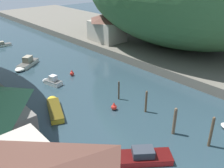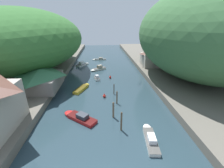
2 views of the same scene
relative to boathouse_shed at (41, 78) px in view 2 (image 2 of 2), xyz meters
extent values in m
plane|color=#283D47|center=(13.78, 7.72, -3.58)|extent=(130.00, 130.00, 0.00)
cube|color=#666056|center=(-8.40, 7.72, -2.92)|extent=(22.00, 120.00, 1.32)
cube|color=#666056|center=(35.95, 7.72, -2.92)|extent=(22.00, 120.00, 1.32)
ellipsoid|color=#387033|center=(-9.50, 15.91, 6.34)|extent=(33.11, 46.35, 17.20)
ellipsoid|color=#3D6B3D|center=(37.05, 4.87, 8.36)|extent=(28.94, 40.52, 21.23)
cube|color=slate|center=(0.00, 0.00, -0.83)|extent=(7.41, 8.92, 2.85)
pyramid|color=#38704C|center=(0.00, 0.00, 1.35)|extent=(8.00, 9.64, 1.51)
cube|color=#B2A899|center=(28.65, 16.02, -0.34)|extent=(4.93, 6.52, 3.83)
pyramid|color=brown|center=(28.65, 16.02, 2.36)|extent=(5.32, 7.04, 1.57)
cube|color=red|center=(9.60, -10.40, -3.33)|extent=(5.09, 4.47, 0.50)
ellipsoid|color=red|center=(7.58, -8.84, -3.33)|extent=(3.02, 2.85, 0.50)
cube|color=#450A0A|center=(9.60, -10.40, -3.06)|extent=(5.19, 4.56, 0.03)
cube|color=#333842|center=(9.72, -10.49, -2.73)|extent=(2.15, 2.05, 0.69)
cube|color=silver|center=(19.22, -15.96, -3.33)|extent=(1.83, 4.82, 0.49)
ellipsoid|color=silver|center=(19.45, -13.62, -3.33)|extent=(1.53, 2.47, 0.49)
cube|color=#504E4A|center=(19.22, -15.96, -3.08)|extent=(1.87, 4.91, 0.03)
cube|color=silver|center=(19.20, -16.11, -2.76)|extent=(1.12, 1.73, 0.66)
cube|color=white|center=(5.90, 22.12, -3.27)|extent=(3.99, 4.56, 0.61)
ellipsoid|color=white|center=(7.17, 23.88, -3.27)|extent=(2.65, 2.75, 0.61)
cube|color=#525252|center=(5.90, 22.12, -2.95)|extent=(4.07, 4.65, 0.03)
cube|color=silver|center=(5.82, 22.02, -2.52)|extent=(1.91, 1.96, 0.89)
cube|color=gold|center=(8.06, 1.01, -3.28)|extent=(3.09, 4.86, 0.60)
ellipsoid|color=gold|center=(8.98, 3.17, -3.28)|extent=(2.11, 2.67, 0.60)
cube|color=#4C3E0E|center=(8.06, 1.01, -2.96)|extent=(3.16, 4.96, 0.03)
cube|color=silver|center=(12.54, 30.64, -3.36)|extent=(4.45, 1.23, 0.43)
ellipsoid|color=silver|center=(10.32, 30.67, -3.36)|extent=(2.23, 1.14, 0.43)
cube|color=#504E4A|center=(12.54, 30.64, -3.13)|extent=(4.54, 1.25, 0.03)
cube|color=#9E937F|center=(12.68, 30.64, -2.85)|extent=(1.56, 0.84, 0.59)
cube|color=silver|center=(12.22, 16.86, -3.29)|extent=(4.48, 3.81, 0.58)
ellipsoid|color=silver|center=(10.43, 15.60, -3.29)|extent=(2.65, 2.48, 0.58)
cube|color=#504E4A|center=(12.22, 16.86, -2.98)|extent=(4.57, 3.88, 0.03)
cube|color=#9E937F|center=(12.33, 16.94, -2.51)|extent=(1.89, 1.78, 0.97)
cube|color=white|center=(11.65, 7.71, -3.30)|extent=(1.82, 2.69, 0.56)
ellipsoid|color=white|center=(11.32, 8.90, -3.30)|extent=(1.43, 1.49, 0.56)
cube|color=#525252|center=(11.65, 7.71, -3.00)|extent=(1.85, 2.75, 0.03)
cube|color=silver|center=(11.67, 7.64, -2.62)|extent=(1.04, 1.05, 0.79)
cylinder|color=brown|center=(15.61, -13.25, -2.11)|extent=(0.26, 0.26, 2.94)
sphere|color=brown|center=(15.61, -13.25, -0.58)|extent=(0.23, 0.23, 0.23)
cylinder|color=brown|center=(14.72, -9.99, -2.23)|extent=(0.31, 0.31, 2.70)
sphere|color=brown|center=(14.72, -9.99, -0.81)|extent=(0.28, 0.28, 0.28)
cylinder|color=brown|center=(15.76, -5.51, -2.34)|extent=(0.25, 0.25, 2.47)
sphere|color=brown|center=(15.76, -5.51, -1.06)|extent=(0.22, 0.22, 0.22)
cylinder|color=#4C3D2D|center=(15.54, -1.35, -2.45)|extent=(0.20, 0.20, 2.26)
sphere|color=#4C3D2D|center=(15.54, -1.35, -1.27)|extent=(0.18, 0.18, 0.18)
sphere|color=red|center=(13.40, -2.85, -3.25)|extent=(0.65, 0.65, 0.65)
cone|color=red|center=(13.40, -2.85, -2.76)|extent=(0.33, 0.33, 0.33)
sphere|color=red|center=(15.29, 8.56, -3.26)|extent=(0.63, 0.63, 0.63)
cone|color=red|center=(15.29, 8.56, -2.79)|extent=(0.31, 0.31, 0.31)
cylinder|color=#282D3D|center=(0.60, -3.35, -1.83)|extent=(0.13, 0.13, 0.85)
cylinder|color=#282D3D|center=(0.58, -3.17, -1.83)|extent=(0.13, 0.13, 0.85)
cube|color=gold|center=(0.59, -3.26, -1.10)|extent=(0.25, 0.40, 0.62)
sphere|color=tan|center=(0.59, -3.26, -0.68)|extent=(0.22, 0.22, 0.22)
camera|label=1|loc=(-3.02, -20.88, 11.26)|focal=40.00mm
camera|label=2|loc=(13.03, -30.78, 11.16)|focal=24.00mm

